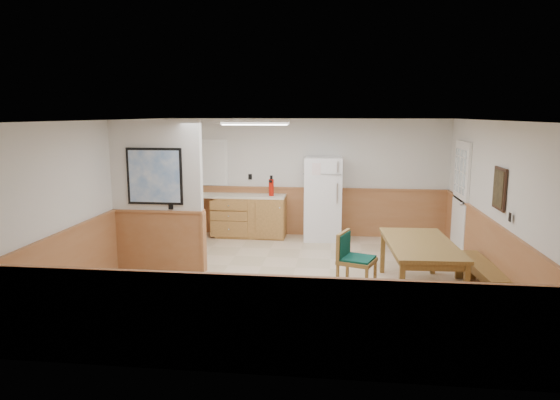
# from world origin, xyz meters

# --- Properties ---
(ground) EXTENTS (6.00, 6.00, 0.00)m
(ground) POSITION_xyz_m (0.00, 0.00, 0.00)
(ground) COLOR #CBB192
(ground) RESTS_ON ground
(ceiling) EXTENTS (6.00, 6.00, 0.02)m
(ceiling) POSITION_xyz_m (0.00, 0.00, 2.50)
(ceiling) COLOR silver
(ceiling) RESTS_ON back_wall
(back_wall) EXTENTS (6.00, 0.02, 2.50)m
(back_wall) POSITION_xyz_m (0.00, 3.00, 1.25)
(back_wall) COLOR silver
(back_wall) RESTS_ON ground
(right_wall) EXTENTS (0.02, 6.00, 2.50)m
(right_wall) POSITION_xyz_m (3.00, 0.00, 1.25)
(right_wall) COLOR silver
(right_wall) RESTS_ON ground
(left_wall) EXTENTS (0.02, 6.00, 2.50)m
(left_wall) POSITION_xyz_m (-3.00, 0.00, 1.25)
(left_wall) COLOR silver
(left_wall) RESTS_ON ground
(wainscot_back) EXTENTS (6.00, 0.04, 1.00)m
(wainscot_back) POSITION_xyz_m (0.00, 2.98, 0.50)
(wainscot_back) COLOR #A66E42
(wainscot_back) RESTS_ON ground
(wainscot_right) EXTENTS (0.04, 6.00, 1.00)m
(wainscot_right) POSITION_xyz_m (2.98, 0.00, 0.50)
(wainscot_right) COLOR #A66E42
(wainscot_right) RESTS_ON ground
(wainscot_left) EXTENTS (0.04, 6.00, 1.00)m
(wainscot_left) POSITION_xyz_m (-2.98, 0.00, 0.50)
(wainscot_left) COLOR #A66E42
(wainscot_left) RESTS_ON ground
(partition_wall) EXTENTS (1.50, 0.20, 2.50)m
(partition_wall) POSITION_xyz_m (-2.25, 0.19, 1.23)
(partition_wall) COLOR silver
(partition_wall) RESTS_ON ground
(kitchen_counter) EXTENTS (2.20, 0.61, 1.00)m
(kitchen_counter) POSITION_xyz_m (-1.21, 2.68, 0.46)
(kitchen_counter) COLOR #B07C3E
(kitchen_counter) RESTS_ON ground
(exterior_door) EXTENTS (0.07, 1.02, 2.15)m
(exterior_door) POSITION_xyz_m (2.96, 1.90, 1.05)
(exterior_door) COLOR white
(exterior_door) RESTS_ON ground
(kitchen_window) EXTENTS (0.80, 0.04, 1.00)m
(kitchen_window) POSITION_xyz_m (-2.10, 2.98, 1.55)
(kitchen_window) COLOR white
(kitchen_window) RESTS_ON back_wall
(wall_painting) EXTENTS (0.04, 0.50, 0.60)m
(wall_painting) POSITION_xyz_m (2.97, -0.30, 1.55)
(wall_painting) COLOR #311E13
(wall_painting) RESTS_ON right_wall
(fluorescent_fixture) EXTENTS (1.20, 0.30, 0.09)m
(fluorescent_fixture) POSITION_xyz_m (-0.80, 1.30, 2.45)
(fluorescent_fixture) COLOR white
(fluorescent_fixture) RESTS_ON ceiling
(refrigerator) EXTENTS (0.80, 0.74, 1.72)m
(refrigerator) POSITION_xyz_m (0.38, 2.63, 0.86)
(refrigerator) COLOR white
(refrigerator) RESTS_ON ground
(dining_table) EXTENTS (1.04, 1.93, 0.75)m
(dining_table) POSITION_xyz_m (1.90, -0.37, 0.66)
(dining_table) COLOR olive
(dining_table) RESTS_ON ground
(dining_bench) EXTENTS (0.45, 1.57, 0.45)m
(dining_bench) POSITION_xyz_m (2.80, -0.37, 0.34)
(dining_bench) COLOR olive
(dining_bench) RESTS_ON ground
(dining_chair) EXTENTS (0.82, 0.69, 0.85)m
(dining_chair) POSITION_xyz_m (0.91, -0.28, 0.49)
(dining_chair) COLOR olive
(dining_chair) RESTS_ON ground
(fire_extinguisher) EXTENTS (0.12, 0.12, 0.43)m
(fire_extinguisher) POSITION_xyz_m (-0.69, 2.63, 1.09)
(fire_extinguisher) COLOR #AD1509
(fire_extinguisher) RESTS_ON kitchen_counter
(soap_bottle) EXTENTS (0.07, 0.07, 0.20)m
(soap_bottle) POSITION_xyz_m (-2.27, 2.72, 1.00)
(soap_bottle) COLOR green
(soap_bottle) RESTS_ON kitchen_counter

